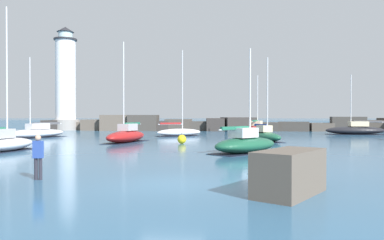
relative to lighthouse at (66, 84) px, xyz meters
The scene contains 15 objects.
ground_plane 54.71m from the lighthouse, 62.20° to the right, with size 600.00×600.00×0.00m, color #336084.
open_sea_beyond 65.60m from the lighthouse, 67.19° to the left, with size 400.00×116.00×0.01m.
breakwater_jetty 26.45m from the lighthouse, ahead, with size 59.20×7.13×2.59m.
lighthouse is the anchor object (origin of this frame).
foreground_rocks 55.62m from the lighthouse, 66.83° to the right, with size 14.80×5.27×1.43m.
sailboat_moored_0 33.42m from the lighthouse, 56.57° to the right, with size 3.37×6.91×9.30m.
sailboat_moored_2 23.42m from the lighthouse, 74.46° to the right, with size 5.09×8.36×8.94m.
sailboat_moored_4 40.42m from the lighthouse, 38.56° to the right, with size 3.55×5.54×8.08m.
sailboat_moored_5 46.71m from the lighthouse, 51.67° to the right, with size 5.47×5.78×7.06m.
sailboat_moored_6 28.25m from the lighthouse, 37.59° to the right, with size 5.86×4.62×10.42m.
sailboat_moored_7 46.08m from the lighthouse, 13.70° to the right, with size 7.62×2.35×7.86m.
sailboat_moored_8 33.86m from the lighthouse, 18.22° to the right, with size 3.90×5.73×8.01m.
sailboat_moored_9 39.24m from the lighthouse, 72.31° to the right, with size 3.07×5.94×10.23m.
mooring_buoy_orange_near 37.63m from the lighthouse, 50.67° to the right, with size 0.80×0.80×1.00m.
person_on_rocks 52.04m from the lighthouse, 67.20° to the right, with size 0.36×0.23×1.76m.
Camera 1 is at (2.07, -13.63, 2.53)m, focal length 35.00 mm.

